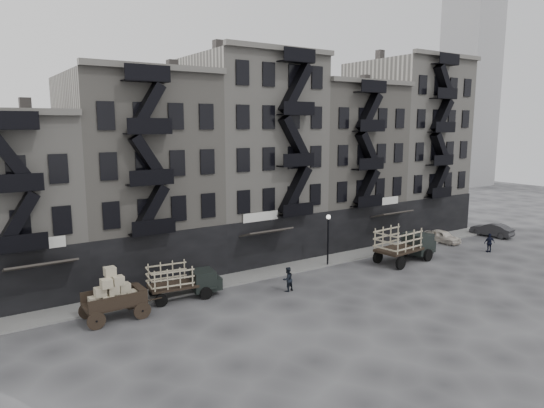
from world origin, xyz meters
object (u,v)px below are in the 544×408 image
wagon (112,291)px  car_east (442,236)px  stake_truck_east (405,242)px  policeman (489,243)px  stake_truck_west (182,278)px  pedestrian_mid (288,279)px  car_far (492,230)px

wagon → car_east: size_ratio=1.03×
stake_truck_east → car_east: size_ratio=1.71×
wagon → policeman: 32.93m
stake_truck_east → car_east: 8.76m
stake_truck_west → pedestrian_mid: 7.18m
pedestrian_mid → policeman: policeman is taller
car_east → policeman: (0.47, -4.69, 0.25)m
car_east → pedestrian_mid: bearing=-174.4°
car_east → policeman: size_ratio=2.10×
car_east → stake_truck_east: bearing=-165.7°
car_east → car_far: (6.50, -1.12, 0.07)m
stake_truck_west → car_east: 27.39m
policeman → wagon: bearing=18.0°
car_far → stake_truck_east: bearing=-2.0°
stake_truck_east → car_far: 14.92m
stake_truck_east → wagon: bearing=171.8°
stake_truck_west → pedestrian_mid: stake_truck_west is taller
stake_truck_west → policeman: (27.85, -4.44, -0.50)m
stake_truck_west → car_east: (27.38, 0.25, -0.75)m
stake_truck_west → policeman: size_ratio=2.87×
stake_truck_east → stake_truck_west: bearing=167.9°
wagon → stake_truck_east: wagon is taller
stake_truck_west → stake_truck_east: 19.21m
wagon → stake_truck_east: 24.00m
stake_truck_east → pedestrian_mid: 12.51m
wagon → policeman: bearing=-7.1°
stake_truck_west → car_east: stake_truck_west is taller
car_far → car_east: bearing=-17.3°
stake_truck_east → policeman: (8.78, -2.14, -0.87)m
wagon → policeman: size_ratio=2.17×
car_east → stake_truck_west: bearing=177.8°
stake_truck_east → car_far: size_ratio=1.49×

